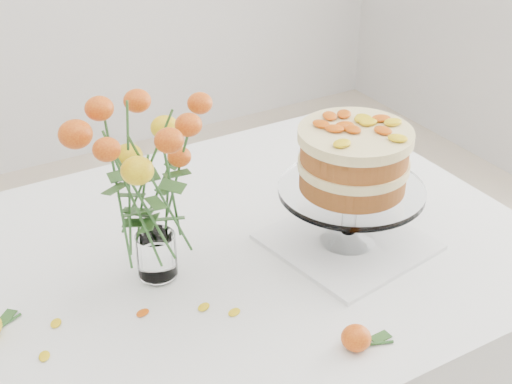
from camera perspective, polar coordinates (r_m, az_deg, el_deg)
table at (r=1.44m, az=-5.88°, el=-8.39°), size 1.43×0.93×0.76m
napkin at (r=1.45m, az=7.31°, el=-3.97°), size 0.32×0.32×0.01m
cake_stand at (r=1.36m, az=7.79°, el=2.13°), size 0.29×0.29×0.26m
rose_vase at (r=1.25m, az=-8.50°, el=1.34°), size 0.30×0.30×0.37m
loose_rose_far at (r=1.20m, az=8.03°, el=-11.49°), size 0.09×0.05×0.04m
stray_petal_a at (r=1.29m, az=-9.06°, el=-9.54°), size 0.03×0.02×0.00m
stray_petal_b at (r=1.29m, az=-4.20°, el=-9.17°), size 0.03×0.02×0.00m
stray_petal_c at (r=1.27m, az=-1.75°, el=-9.61°), size 0.03×0.02×0.00m
stray_petal_d at (r=1.30m, az=-15.71°, el=-10.08°), size 0.03×0.02×0.00m
stray_petal_e at (r=1.24m, az=-16.57°, el=-12.49°), size 0.03×0.02×0.00m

